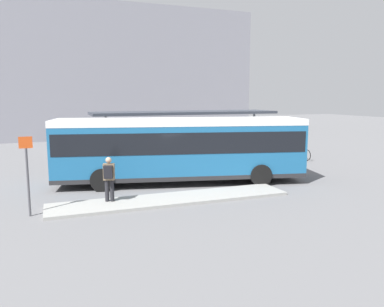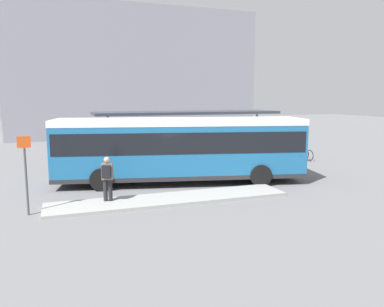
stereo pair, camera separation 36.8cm
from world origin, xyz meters
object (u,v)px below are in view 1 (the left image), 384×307
at_px(bicycle_yellow, 286,151).
at_px(platform_sign, 27,172).
at_px(city_bus, 181,145).
at_px(bicycle_red, 301,154).
at_px(pedestrian_waiting, 109,176).
at_px(bicycle_white, 297,153).

xyz_separation_m(bicycle_yellow, platform_sign, (-16.24, -8.23, 1.17)).
relative_size(city_bus, bicycle_red, 6.83).
xyz_separation_m(city_bus, platform_sign, (-6.64, -3.09, -0.27)).
bearing_deg(pedestrian_waiting, bicycle_yellow, -43.67).
bearing_deg(platform_sign, pedestrian_waiting, 9.34).
relative_size(pedestrian_waiting, bicycle_yellow, 0.96).
height_order(city_bus, bicycle_red, city_bus).
xyz_separation_m(pedestrian_waiting, bicycle_red, (13.60, 6.28, -0.74)).
bearing_deg(bicycle_red, bicycle_white, -19.60).
relative_size(bicycle_white, platform_sign, 0.59).
height_order(bicycle_yellow, platform_sign, platform_sign).
bearing_deg(bicycle_yellow, platform_sign, 117.21).
relative_size(pedestrian_waiting, platform_sign, 0.62).
bearing_deg(bicycle_yellow, pedestrian_waiting, 120.40).
distance_m(city_bus, pedestrian_waiting, 4.69).
bearing_deg(platform_sign, bicycle_white, 24.23).
distance_m(bicycle_red, bicycle_white, 0.77).
xyz_separation_m(pedestrian_waiting, bicycle_yellow, (13.42, 7.76, -0.73)).
xyz_separation_m(bicycle_red, platform_sign, (-16.42, -6.74, 1.18)).
height_order(bicycle_red, platform_sign, platform_sign).
xyz_separation_m(city_bus, bicycle_yellow, (9.60, 5.14, -1.44)).
bearing_deg(bicycle_white, platform_sign, -72.66).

